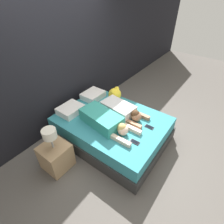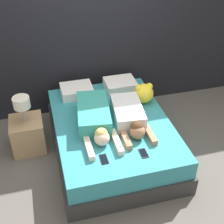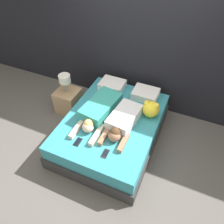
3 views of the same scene
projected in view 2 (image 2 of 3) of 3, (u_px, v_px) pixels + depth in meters
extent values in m
plane|color=#5B5651|center=(112.00, 150.00, 4.35)|extent=(12.00, 12.00, 0.00)
cube|color=black|center=(91.00, 30.00, 4.50)|extent=(12.00, 0.06, 2.60)
cube|color=#2D2D2D|center=(112.00, 143.00, 4.28)|extent=(1.53, 2.02, 0.25)
cube|color=teal|center=(112.00, 129.00, 4.13)|extent=(1.47, 1.96, 0.26)
cube|color=white|center=(77.00, 91.00, 4.54)|extent=(0.45, 0.37, 0.13)
cube|color=white|center=(120.00, 85.00, 4.68)|extent=(0.45, 0.37, 0.13)
cube|color=teal|center=(93.00, 114.00, 4.00)|extent=(0.50, 0.81, 0.23)
sphere|color=beige|center=(102.00, 138.00, 3.64)|extent=(0.18, 0.18, 0.18)
sphere|color=#D8B266|center=(101.00, 134.00, 3.64)|extent=(0.16, 0.16, 0.16)
cube|color=beige|center=(89.00, 147.00, 3.61)|extent=(0.07, 0.42, 0.07)
cube|color=beige|center=(117.00, 142.00, 3.68)|extent=(0.07, 0.42, 0.07)
cube|color=silver|center=(128.00, 112.00, 4.05)|extent=(0.43, 0.67, 0.20)
sphere|color=#A37051|center=(137.00, 132.00, 3.73)|extent=(0.19, 0.19, 0.19)
sphere|color=#4C331E|center=(137.00, 128.00, 3.73)|extent=(0.16, 0.16, 0.16)
cube|color=#A37051|center=(125.00, 139.00, 3.72)|extent=(0.07, 0.35, 0.07)
cube|color=#A37051|center=(150.00, 134.00, 3.79)|extent=(0.07, 0.35, 0.07)
cube|color=black|center=(104.00, 159.00, 3.48)|extent=(0.08, 0.16, 0.01)
cube|color=black|center=(104.00, 159.00, 3.48)|extent=(0.07, 0.13, 0.00)
cube|color=#2D2D33|center=(144.00, 153.00, 3.56)|extent=(0.08, 0.16, 0.01)
cube|color=black|center=(144.00, 153.00, 3.56)|extent=(0.07, 0.13, 0.00)
sphere|color=yellow|center=(144.00, 93.00, 4.35)|extent=(0.27, 0.27, 0.27)
sphere|color=yellow|center=(139.00, 88.00, 4.27)|extent=(0.10, 0.10, 0.10)
sphere|color=yellow|center=(149.00, 86.00, 4.30)|extent=(0.10, 0.10, 0.10)
cube|color=tan|center=(28.00, 135.00, 4.26)|extent=(0.43, 0.43, 0.47)
cylinder|color=#999999|center=(24.00, 114.00, 4.05)|extent=(0.03, 0.03, 0.22)
cylinder|color=silver|center=(21.00, 103.00, 3.95)|extent=(0.22, 0.22, 0.15)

